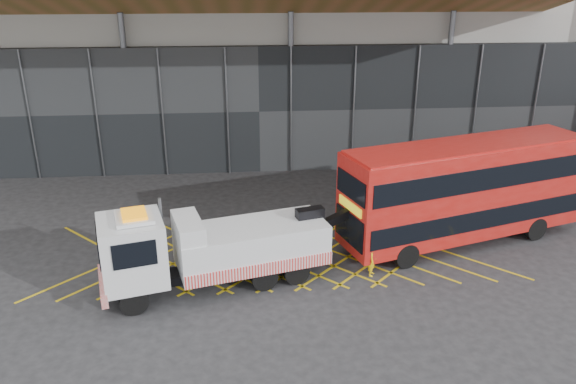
{
  "coord_description": "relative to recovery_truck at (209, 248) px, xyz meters",
  "views": [
    {
      "loc": [
        0.92,
        -23.42,
        12.35
      ],
      "look_at": [
        3.0,
        1.5,
        2.4
      ],
      "focal_mm": 35.0,
      "sensor_mm": 36.0,
      "label": 1
    }
  ],
  "objects": [
    {
      "name": "ground_plane",
      "position": [
        0.62,
        2.79,
        -1.76
      ],
      "size": [
        120.0,
        120.0,
        0.0
      ],
      "primitive_type": "plane",
      "color": "#262629"
    },
    {
      "name": "recovery_truck",
      "position": [
        0.0,
        0.0,
        0.0
      ],
      "size": [
        10.93,
        4.88,
        3.82
      ],
      "rotation": [
        0.0,
        0.0,
        0.26
      ],
      "color": "black",
      "rests_on": "ground_plane"
    },
    {
      "name": "road_markings",
      "position": [
        3.02,
        2.79,
        -1.76
      ],
      "size": [
        21.56,
        7.16,
        0.01
      ],
      "color": "gold",
      "rests_on": "ground_plane"
    },
    {
      "name": "construction_building",
      "position": [
        2.54,
        21.18,
        7.21
      ],
      "size": [
        55.0,
        23.97,
        18.0
      ],
      "color": "#989892",
      "rests_on": "ground_plane"
    },
    {
      "name": "worker",
      "position": [
        6.91,
        0.29,
        -1.02
      ],
      "size": [
        0.53,
        0.63,
        1.48
      ],
      "primitive_type": "imported",
      "rotation": [
        0.0,
        0.0,
        1.18
      ],
      "color": "yellow",
      "rests_on": "ground_plane"
    },
    {
      "name": "bus_towed",
      "position": [
        11.89,
        3.19,
        0.99
      ],
      "size": [
        12.44,
        6.3,
        4.96
      ],
      "rotation": [
        0.0,
        0.0,
        0.3
      ],
      "color": "#AD140F",
      "rests_on": "ground_plane"
    }
  ]
}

